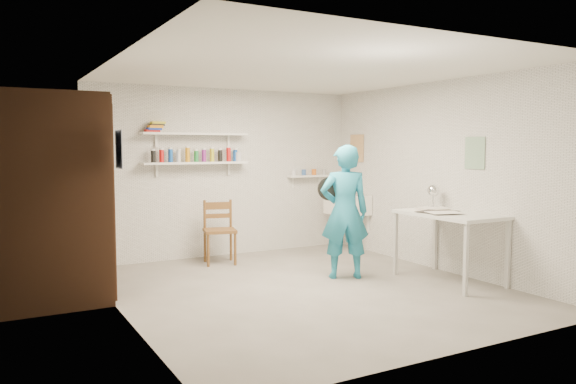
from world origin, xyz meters
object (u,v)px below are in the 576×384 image
work_table (449,247)px  desk_lamp (433,190)px  wooden_chair (220,231)px  wall_clock (329,189)px  man (345,212)px  belfast_sink (347,204)px

work_table → desk_lamp: 0.82m
wooden_chair → desk_lamp: desk_lamp is taller
wall_clock → desk_lamp: (1.25, -0.46, -0.04)m
man → desk_lamp: bearing=-168.8°
man → belfast_sink: bearing=-102.4°
belfast_sink → man: man is taller
man → wooden_chair: man is taller
belfast_sink → man: 1.83m
belfast_sink → man: size_ratio=0.38×
wall_clock → wooden_chair: 1.70m
desk_lamp → work_table: bearing=-112.4°
man → wall_clock: size_ratio=5.56×
belfast_sink → desk_lamp: desk_lamp is taller
wooden_chair → work_table: size_ratio=0.74×
wooden_chair → wall_clock: bearing=-41.3°
desk_lamp → belfast_sink: bearing=93.0°
belfast_sink → man: (-1.08, -1.48, 0.10)m
wall_clock → wooden_chair: (-0.91, 1.29, -0.62)m
work_table → desk_lamp: bearing=67.6°
man → desk_lamp: (1.17, -0.26, 0.23)m
man → wall_clock: 0.35m
belfast_sink → work_table: size_ratio=0.49×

